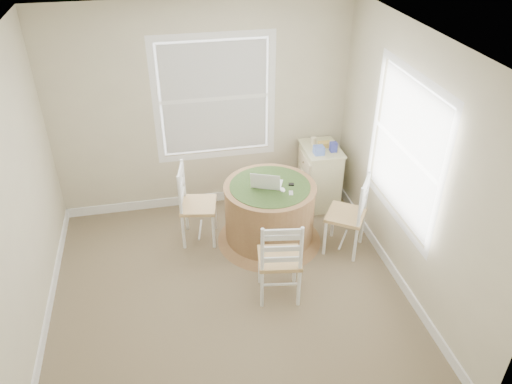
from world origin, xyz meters
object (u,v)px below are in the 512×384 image
object	(u,v)px
chair_left	(198,205)
corner_chest	(319,176)
chair_right	(346,214)
chair_near	(279,258)
laptop	(267,183)
round_table	(270,211)

from	to	relation	value
chair_left	corner_chest	xyz separation A→B (m)	(1.61, 0.46, -0.07)
chair_right	chair_near	bearing A→B (deg)	-24.08
chair_right	laptop	world-z (taller)	laptop
chair_right	corner_chest	distance (m)	0.99
round_table	laptop	bearing A→B (deg)	175.41
round_table	chair_right	size ratio (longest dim) A/B	1.29
chair_left	laptop	distance (m)	0.84
chair_right	laptop	distance (m)	0.95
laptop	corner_chest	bearing A→B (deg)	-120.53
laptop	corner_chest	xyz separation A→B (m)	(0.84, 0.64, -0.37)
chair_right	laptop	bearing A→B (deg)	-79.03
chair_right	chair_left	bearing A→B (deg)	-74.70
chair_left	laptop	xyz separation A→B (m)	(0.76, -0.18, 0.30)
chair_left	corner_chest	bearing A→B (deg)	-63.72
chair_near	corner_chest	size ratio (longest dim) A/B	1.17
chair_right	round_table	bearing A→B (deg)	-79.19
corner_chest	round_table	bearing A→B (deg)	-140.93
chair_near	chair_right	bearing A→B (deg)	-138.99
chair_near	laptop	world-z (taller)	laptop
chair_right	laptop	size ratio (longest dim) A/B	2.32
round_table	chair_near	world-z (taller)	chair_near
chair_right	laptop	xyz separation A→B (m)	(-0.83, 0.35, 0.30)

